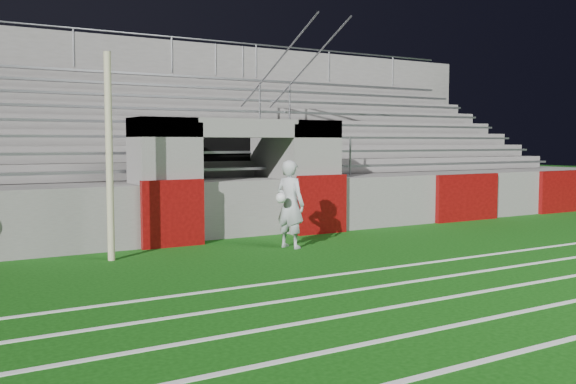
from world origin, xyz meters
TOP-DOWN VIEW (x-y plane):
  - ground at (0.00, 0.00)m, footprint 90.00×90.00m
  - field_post at (-3.29, 2.11)m, footprint 0.13×0.13m
  - stadium_structure at (0.00, 7.97)m, footprint 26.00×8.48m
  - goalkeeper_with_ball at (0.13, 1.61)m, footprint 0.75×0.74m

SIDE VIEW (x-z plane):
  - ground at x=0.00m, z-range 0.00..0.00m
  - goalkeeper_with_ball at x=0.13m, z-range 0.00..1.75m
  - stadium_structure at x=0.00m, z-range -1.22..4.20m
  - field_post at x=-3.29m, z-range 0.00..3.67m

